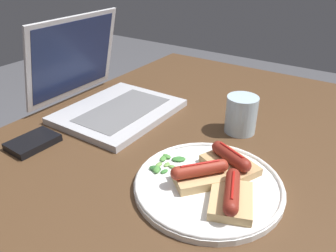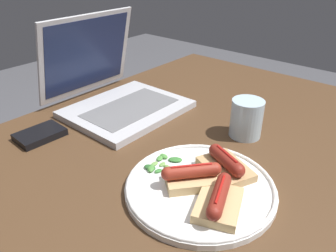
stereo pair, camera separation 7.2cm
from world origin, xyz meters
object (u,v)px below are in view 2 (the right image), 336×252
object	(u,v)px
laptop	(115,93)
drinking_glass	(246,118)
external_drive	(40,135)
plate	(200,187)

from	to	relation	value
laptop	drinking_glass	xyz separation A→B (m)	(0.10, -0.36, 0.00)
laptop	external_drive	distance (m)	0.24
plate	drinking_glass	distance (m)	0.25
laptop	plate	size ratio (longest dim) A/B	1.12
external_drive	drinking_glass	bearing A→B (deg)	-45.95
plate	external_drive	xyz separation A→B (m)	(-0.09, 0.41, -0.00)
plate	drinking_glass	xyz separation A→B (m)	(0.24, 0.04, 0.04)
laptop	plate	distance (m)	0.42
drinking_glass	external_drive	bearing A→B (deg)	131.61
drinking_glass	external_drive	size ratio (longest dim) A/B	0.83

